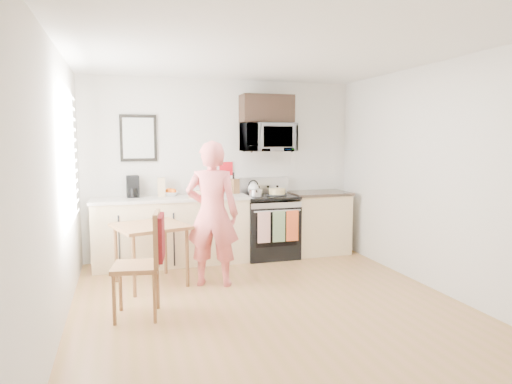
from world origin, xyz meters
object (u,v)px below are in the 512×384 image
object	(u,v)px
dining_table	(150,232)
cake	(277,192)
microwave	(268,138)
chair	(151,249)
person	(212,214)
range	(269,228)

from	to	relation	value
dining_table	cake	xyz separation A→B (m)	(1.85, 0.75, 0.33)
microwave	chair	distance (m)	2.89
person	cake	bearing A→B (deg)	-119.31
person	dining_table	xyz separation A→B (m)	(-0.70, 0.23, -0.21)
microwave	cake	distance (m)	0.82
range	dining_table	xyz separation A→B (m)	(-1.77, -0.84, 0.21)
range	cake	xyz separation A→B (m)	(0.08, -0.09, 0.53)
microwave	cake	world-z (taller)	microwave
person	chair	distance (m)	1.11
person	chair	world-z (taller)	person
dining_table	chair	world-z (taller)	chair
microwave	person	bearing A→B (deg)	-132.21
person	chair	bearing A→B (deg)	66.36
microwave	person	xyz separation A→B (m)	(-1.06, -1.17, -0.90)
microwave	dining_table	size ratio (longest dim) A/B	0.90
range	dining_table	size ratio (longest dim) A/B	1.37
chair	person	bearing A→B (deg)	54.99
dining_table	chair	xyz separation A→B (m)	(-0.05, -1.02, 0.02)
microwave	dining_table	bearing A→B (deg)	-151.86
microwave	dining_table	world-z (taller)	microwave
range	chair	bearing A→B (deg)	-134.45
microwave	cake	xyz separation A→B (m)	(0.08, -0.19, -0.79)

